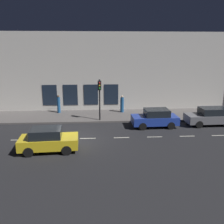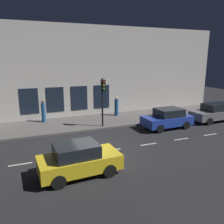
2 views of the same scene
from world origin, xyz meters
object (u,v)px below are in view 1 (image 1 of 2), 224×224
(parked_car_2, at_px, (211,116))
(pedestrian_1, at_px, (59,104))
(parked_car_0, at_px, (155,118))
(pedestrian_0, at_px, (122,104))
(traffic_light, at_px, (100,92))
(parked_car_1, at_px, (48,140))

(parked_car_2, xyz_separation_m, pedestrian_1, (4.73, 14.24, 0.24))
(parked_car_0, distance_m, pedestrian_0, 5.34)
(traffic_light, relative_size, parked_car_1, 0.97)
(parked_car_2, bearing_deg, pedestrian_0, 57.94)
(traffic_light, height_order, parked_car_1, traffic_light)
(traffic_light, bearing_deg, parked_car_0, -110.12)
(traffic_light, distance_m, parked_car_2, 10.31)
(parked_car_0, height_order, pedestrian_1, pedestrian_1)
(pedestrian_0, relative_size, pedestrian_1, 0.96)
(traffic_light, xyz_separation_m, pedestrian_0, (2.98, -2.40, -1.85))
(parked_car_0, distance_m, parked_car_2, 5.16)
(traffic_light, xyz_separation_m, pedestrian_1, (3.16, 4.26, -1.80))
(parked_car_0, height_order, parked_car_1, same)
(parked_car_2, height_order, pedestrian_1, pedestrian_1)
(parked_car_1, relative_size, parked_car_2, 0.88)
(traffic_light, distance_m, pedestrian_0, 4.25)
(pedestrian_0, bearing_deg, parked_car_1, 44.18)
(parked_car_1, height_order, parked_car_2, same)
(parked_car_2, height_order, pedestrian_0, pedestrian_0)
(pedestrian_0, bearing_deg, traffic_light, 37.27)
(parked_car_2, relative_size, pedestrian_0, 2.49)
(parked_car_1, distance_m, pedestrian_1, 9.74)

